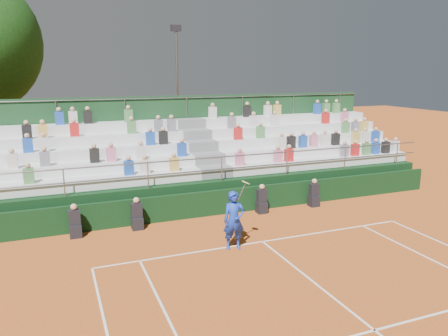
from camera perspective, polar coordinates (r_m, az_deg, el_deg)
name	(u,v)px	position (r m, az deg, el deg)	size (l,w,h in m)	color
ground	(263,242)	(14.84, 5.06, -9.57)	(90.00, 90.00, 0.00)	#B5541E
courtside_wall	(227,201)	(17.42, 0.36, -4.38)	(20.00, 0.15, 1.00)	black
line_officials	(205,208)	(16.66, -2.53, -5.27)	(9.94, 0.40, 1.19)	black
grandstand	(201,170)	(20.21, -3.04, -0.32)	(20.00, 5.20, 4.40)	black
tennis_player	(234,220)	(13.93, 1.32, -6.83)	(0.91, 0.57, 2.22)	#1836B5
floodlight_mast	(177,85)	(26.43, -6.13, 10.72)	(0.60, 0.25, 8.16)	gray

